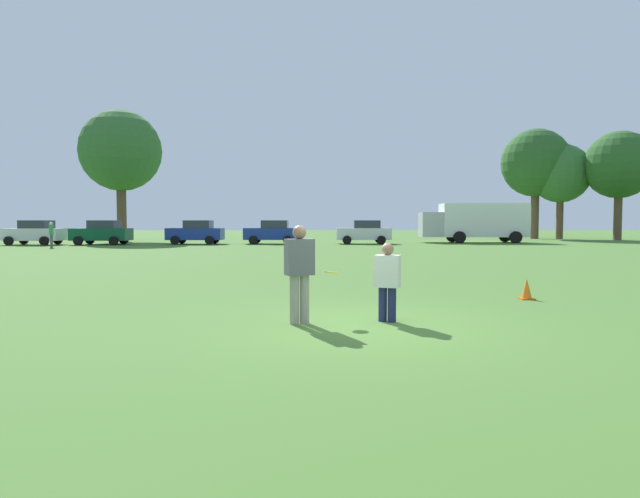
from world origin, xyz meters
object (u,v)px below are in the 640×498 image
object	(u,v)px
frisbee	(331,272)
parked_car_far_right	(364,232)
parked_car_near_right	(272,232)
box_truck	(475,221)
parked_car_mid_left	(34,232)
player_defender	(387,278)
traffic_cone	(527,289)
parked_car_center	(102,232)
parked_car_mid_right	(196,232)
bystander_sideline_watcher	(51,233)
player_thrower	(299,269)

from	to	relation	value
frisbee	parked_car_far_right	bearing A→B (deg)	82.03
parked_car_near_right	box_truck	xyz separation A→B (m)	(16.43, 1.67, 0.83)
parked_car_mid_left	player_defender	bearing A→B (deg)	-56.63
traffic_cone	parked_car_center	bearing A→B (deg)	124.05
frisbee	traffic_cone	size ratio (longest dim) A/B	0.57
frisbee	box_truck	distance (m)	37.36
player_defender	frisbee	world-z (taller)	player_defender
parked_car_mid_right	parked_car_far_right	world-z (taller)	same
parked_car_far_right	box_truck	distance (m)	9.55
frisbee	traffic_cone	world-z (taller)	frisbee
player_defender	parked_car_far_right	world-z (taller)	parked_car_far_right
bystander_sideline_watcher	player_thrower	bearing A→B (deg)	-59.51
frisbee	parked_car_near_right	xyz separation A→B (m)	(-2.51, 32.99, 0.04)
frisbee	parked_car_mid_right	distance (m)	33.90
traffic_cone	parked_car_center	size ratio (longest dim) A/B	0.11
parked_car_near_right	bystander_sideline_watcher	size ratio (longest dim) A/B	2.52
player_thrower	parked_car_near_right	bearing A→B (deg)	93.36
player_thrower	box_truck	xyz separation A→B (m)	(14.48, 34.87, 0.78)
traffic_cone	parked_car_center	world-z (taller)	parked_car_center
player_defender	parked_car_mid_left	xyz separation A→B (m)	(-21.10, 32.03, 0.14)
parked_car_mid_right	bystander_sideline_watcher	distance (m)	10.07
traffic_cone	parked_car_mid_left	distance (m)	38.42
parked_car_center	parked_car_mid_right	distance (m)	6.83
traffic_cone	player_thrower	bearing A→B (deg)	-151.64
player_thrower	parked_car_far_right	world-z (taller)	parked_car_far_right
box_truck	bystander_sideline_watcher	xyz separation A→B (m)	(-30.87, -7.03, -0.79)
player_thrower	frisbee	distance (m)	0.61
player_thrower	parked_car_far_right	bearing A→B (deg)	81.12
parked_car_center	parked_car_near_right	size ratio (longest dim) A/B	1.00
frisbee	parked_car_far_right	distance (m)	33.11
parked_car_mid_left	parked_car_center	bearing A→B (deg)	-0.90
bystander_sideline_watcher	traffic_cone	bearing A→B (deg)	-49.15
parked_car_near_right	parked_car_mid_right	bearing A→B (deg)	-178.66
frisbee	parked_car_near_right	world-z (taller)	parked_car_near_right
player_defender	box_truck	size ratio (longest dim) A/B	0.16
frisbee	player_defender	bearing A→B (deg)	-3.43
parked_car_far_right	player_defender	bearing A→B (deg)	-96.22
player_thrower	box_truck	size ratio (longest dim) A/B	0.20
frisbee	bystander_sideline_watcher	world-z (taller)	bystander_sideline_watcher
box_truck	parked_car_near_right	bearing A→B (deg)	-174.20
frisbee	bystander_sideline_watcher	distance (m)	32.41
parked_car_center	parked_car_near_right	world-z (taller)	same
parked_car_mid_left	parked_car_near_right	bearing A→B (deg)	3.31
parked_car_mid_right	parked_car_near_right	bearing A→B (deg)	1.34
player_defender	bystander_sideline_watcher	world-z (taller)	bystander_sideline_watcher
parked_car_near_right	frisbee	bearing A→B (deg)	-85.64
frisbee	parked_car_mid_left	size ratio (longest dim) A/B	0.06
parked_car_center	player_thrower	bearing A→B (deg)	-65.62
parked_car_mid_right	bystander_sideline_watcher	xyz separation A→B (m)	(-8.60, -5.23, 0.04)
player_thrower	traffic_cone	world-z (taller)	player_thrower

